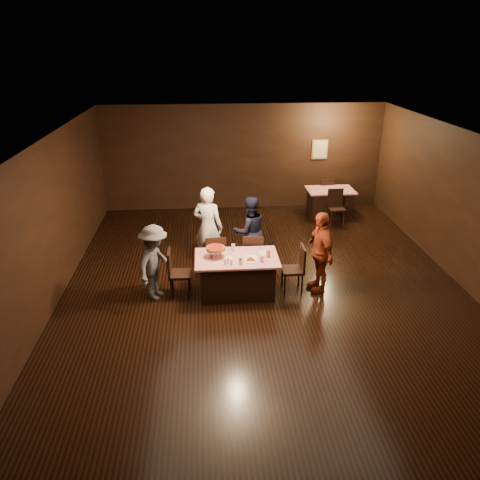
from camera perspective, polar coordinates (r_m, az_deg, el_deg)
name	(u,v)px	position (r m, az deg, el deg)	size (l,w,h in m)	color
room	(267,186)	(8.65, 3.31, 6.55)	(10.00, 10.04, 3.02)	black
main_table	(237,275)	(9.16, -0.40, -4.30)	(1.60, 1.00, 0.77)	#B40C17
back_table	(330,203)	(13.45, 10.86, 4.50)	(1.30, 0.90, 0.77)	#B10B1C
chair_far_left	(215,255)	(9.77, -3.06, -1.88)	(0.42, 0.42, 0.95)	black
chair_far_right	(253,254)	(9.82, 1.61, -1.72)	(0.42, 0.42, 0.95)	black
chair_end_left	(180,273)	(9.11, -7.34, -4.01)	(0.42, 0.42, 0.95)	black
chair_end_right	(293,269)	(9.25, 6.42, -3.53)	(0.42, 0.42, 0.95)	black
chair_back_near	(336,208)	(12.79, 11.67, 3.87)	(0.42, 0.42, 0.95)	black
chair_back_far	(325,193)	(13.98, 10.27, 5.65)	(0.42, 0.42, 0.95)	black
diner_white_jacket	(208,227)	(10.09, -3.92, 1.57)	(0.66, 0.43, 1.80)	white
diner_navy_hoodie	(250,231)	(10.17, 1.19, 1.10)	(0.76, 0.59, 1.57)	black
diner_grey_knit	(155,262)	(8.98, -10.38, -2.71)	(0.96, 0.55, 1.49)	#555559
diner_red_shirt	(320,252)	(9.23, 9.74, -1.43)	(0.96, 0.40, 1.64)	#A53C1D
pizza_stand	(216,248)	(8.94, -3.00, -1.02)	(0.38, 0.38, 0.22)	black
plate_with_slice	(251,260)	(8.83, 1.29, -2.42)	(0.25, 0.25, 0.06)	white
plate_empty	(264,253)	(9.17, 2.96, -1.56)	(0.25, 0.25, 0.01)	white
glass_front_left	(240,261)	(8.69, 0.06, -2.54)	(0.08, 0.08, 0.14)	silver
glass_front_right	(262,259)	(8.77, 2.64, -2.30)	(0.08, 0.08, 0.14)	silver
glass_amber	(268,254)	(8.97, 3.44, -1.72)	(0.08, 0.08, 0.14)	#BF7F26
glass_back	(233,248)	(9.22, -0.85, -0.94)	(0.08, 0.08, 0.14)	silver
condiments	(228,262)	(8.70, -1.46, -2.67)	(0.17, 0.10, 0.09)	silver
napkin_center	(252,257)	(9.01, 1.50, -2.04)	(0.16, 0.16, 0.01)	white
napkin_left	(229,259)	(8.93, -1.35, -2.27)	(0.16, 0.16, 0.01)	white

